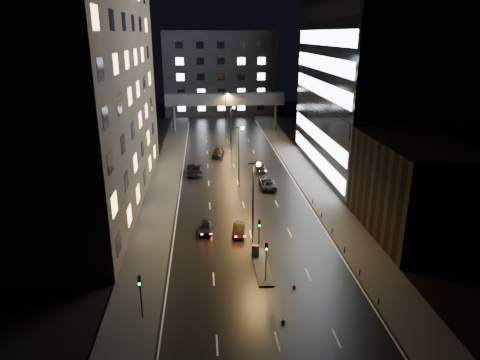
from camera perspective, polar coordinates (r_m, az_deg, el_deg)
The scene contains 26 objects.
ground at distance 82.53m, azimuth -0.84°, elevation 1.93°, with size 160.00×160.00×0.00m, color black.
sidewalk_left at distance 77.86m, azimuth -9.79°, elevation 0.65°, with size 5.00×110.00×0.15m, color #383533.
sidewalk_right at distance 79.63m, azimuth 8.43°, elevation 1.14°, with size 5.00×110.00×0.15m, color #383533.
building_left at distance 65.09m, azimuth -20.64°, elevation 14.13°, with size 15.00×48.00×40.00m, color #2D2319.
building_right_low at distance 57.11m, azimuth 22.00°, elevation -1.01°, with size 10.00×18.00×12.00m, color black.
building_right_glass at distance 80.76m, azimuth 18.13°, elevation 16.90°, with size 20.00×36.00×45.00m, color black.
building_far at distance 137.33m, azimuth -2.67°, elevation 14.06°, with size 34.00×14.00×25.00m, color #333335.
skybridge at distance 110.00m, azimuth -2.01°, elevation 10.67°, with size 30.00×3.00×10.00m.
median_island at distance 47.67m, azimuth 2.90°, elevation -11.41°, with size 1.60×8.00×0.15m, color #383533.
traffic_signal_near at distance 48.43m, azimuth 2.56°, elevation -6.84°, with size 0.28×0.34×4.40m.
traffic_signal_far at distance 43.59m, azimuth 3.50°, elevation -9.97°, with size 0.28×0.34×4.40m.
traffic_signal_corner at distance 39.43m, azimuth -13.16°, elevation -14.15°, with size 0.28×0.34×4.40m.
bollard_row at distance 53.44m, azimuth 12.92°, elevation -7.90°, with size 0.12×25.12×0.90m.
streetlight_near at distance 50.27m, azimuth 1.95°, elevation -1.62°, with size 1.45×0.50×10.15m.
streetlight_mid_a at distance 69.25m, azimuth -0.01°, elevation 4.18°, with size 1.45×0.50×10.15m.
streetlight_mid_b at distance 88.68m, azimuth -1.13°, elevation 7.47°, with size 1.45×0.50×10.15m.
streetlight_far at distance 108.32m, azimuth -1.86°, elevation 9.56°, with size 1.45×0.50×10.15m.
car_away_a at distance 55.16m, azimuth -4.54°, elevation -6.25°, with size 1.70×4.22×1.44m, color black.
car_away_b at distance 54.43m, azimuth -0.15°, elevation -6.59°, with size 1.44×4.13×1.36m, color black.
car_away_c at distance 77.30m, azimuth -6.09°, elevation 1.27°, with size 2.70×5.87×1.63m, color black.
car_away_d at distance 88.85m, azimuth -2.92°, elevation 3.70°, with size 2.27×5.59×1.62m, color black.
car_toward_a at distance 70.42m, azimuth 3.70°, elevation -0.49°, with size 2.53×5.49×1.53m, color black.
car_toward_b at distance 79.06m, azimuth 2.85°, elevation 1.65°, with size 1.89×4.65×1.35m, color black.
utility_cabinet at distance 49.16m, azimuth 2.10°, elevation -9.39°, with size 0.78×0.47×1.34m, color #4F4F52.
cone_a at distance 39.81m, azimuth 5.79°, elevation -18.11°, with size 0.41×0.41×0.44m, color #FF510D.
cone_b at distance 44.42m, azimuth 7.22°, elevation -13.77°, with size 0.40×0.40×0.49m, color red.
Camera 1 is at (-5.60, -38.72, 24.15)m, focal length 32.00 mm.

